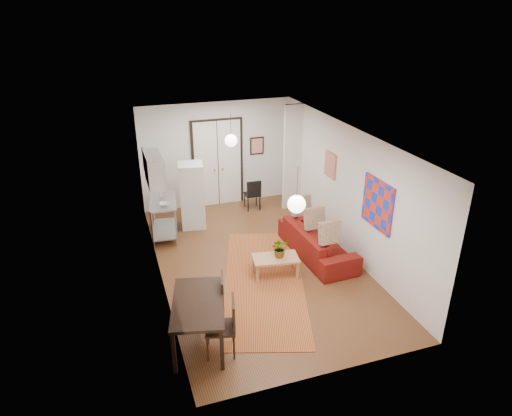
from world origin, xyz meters
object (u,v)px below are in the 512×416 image
object	(u,v)px
dining_table	(198,306)
dining_chair_far	(218,319)
kitchen_counter	(164,213)
dining_chair_near	(209,295)
fridge	(192,196)
sofa	(317,242)
black_side_chair	(251,191)
coffee_table	(275,260)

from	to	relation	value
dining_table	dining_chair_far	world-z (taller)	dining_chair_far
kitchen_counter	dining_chair_near	bearing A→B (deg)	-77.67
fridge	dining_chair_near	distance (m)	4.00
dining_chair_near	kitchen_counter	bearing A→B (deg)	-162.13
sofa	fridge	size ratio (longest dim) A/B	1.38
fridge	black_side_chair	size ratio (longest dim) A/B	1.92
dining_chair_far	fridge	bearing A→B (deg)	-172.56
fridge	kitchen_counter	bearing A→B (deg)	-148.19
sofa	fridge	bearing A→B (deg)	42.17
sofa	kitchen_counter	distance (m)	3.75
dining_table	dining_chair_near	xyz separation A→B (m)	(0.27, 0.45, -0.14)
sofa	dining_chair_far	xyz separation A→B (m)	(-2.87, -2.29, 0.24)
fridge	dining_table	bearing A→B (deg)	-91.94
sofa	dining_chair_far	bearing A→B (deg)	125.79
coffee_table	sofa	bearing A→B (deg)	22.20
black_side_chair	sofa	bearing A→B (deg)	102.88
fridge	dining_chair_near	bearing A→B (deg)	-89.18
dining_table	dining_chair_far	xyz separation A→B (m)	(0.27, -0.25, -0.14)
sofa	dining_chair_near	bearing A→B (deg)	116.18
sofa	dining_table	size ratio (longest dim) A/B	1.44
kitchen_counter	dining_table	distance (m)	4.07
dining_chair_near	black_side_chair	bearing A→B (deg)	167.23
dining_chair_far	black_side_chair	world-z (taller)	dining_chair_far
dining_chair_far	dining_table	bearing A→B (deg)	-118.65
fridge	dining_chair_near	xyz separation A→B (m)	(-0.50, -3.96, -0.26)
kitchen_counter	dining_chair_near	xyz separation A→B (m)	(0.27, -3.62, -0.04)
kitchen_counter	black_side_chair	size ratio (longest dim) A/B	1.50
dining_table	black_side_chair	world-z (taller)	black_side_chair
dining_chair_near	dining_chair_far	size ratio (longest dim) A/B	1.00
sofa	dining_table	bearing A→B (deg)	120.20
dining_chair_far	black_side_chair	size ratio (longest dim) A/B	1.14
dining_table	dining_chair_far	distance (m)	0.39
dining_table	kitchen_counter	bearing A→B (deg)	90.00
dining_table	black_side_chair	distance (m)	5.64
black_side_chair	fridge	bearing A→B (deg)	21.08
kitchen_counter	dining_table	world-z (taller)	kitchen_counter
kitchen_counter	sofa	bearing A→B (deg)	-24.85
dining_chair_far	black_side_chair	xyz separation A→B (m)	(2.27, 5.28, -0.07)
fridge	black_side_chair	bearing A→B (deg)	27.51
coffee_table	dining_chair_near	size ratio (longest dim) A/B	1.02
coffee_table	dining_chair_far	xyz separation A→B (m)	(-1.67, -1.80, 0.22)
coffee_table	dining_table	distance (m)	2.52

